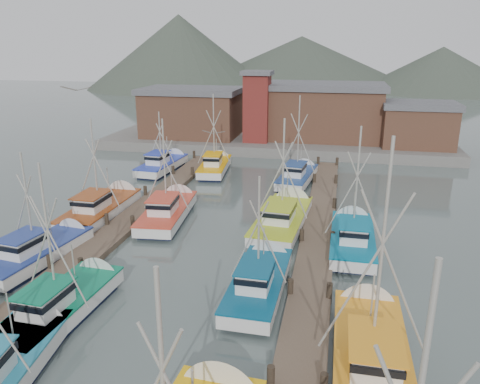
% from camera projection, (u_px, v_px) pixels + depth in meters
% --- Properties ---
extents(ground, '(260.00, 260.00, 0.00)m').
position_uv_depth(ground, '(192.00, 271.00, 27.63)').
color(ground, '#495856').
rests_on(ground, ground).
extents(dock_left, '(2.30, 46.00, 1.50)m').
position_uv_depth(dock_left, '(114.00, 233.00, 32.72)').
color(dock_left, brown).
rests_on(dock_left, ground).
extents(dock_right, '(2.30, 46.00, 1.50)m').
position_uv_depth(dock_right, '(316.00, 250.00, 29.95)').
color(dock_right, brown).
rests_on(dock_right, ground).
extents(quay, '(44.00, 16.00, 1.20)m').
position_uv_depth(quay, '(277.00, 140.00, 61.93)').
color(quay, slate).
rests_on(quay, ground).
extents(shed_left, '(12.72, 8.48, 6.20)m').
position_uv_depth(shed_left, '(192.00, 112.00, 61.11)').
color(shed_left, brown).
rests_on(shed_left, quay).
extents(shed_center, '(14.84, 9.54, 6.90)m').
position_uv_depth(shed_center, '(324.00, 111.00, 59.50)').
color(shed_center, brown).
rests_on(shed_center, quay).
extents(shed_right, '(8.48, 6.36, 5.20)m').
position_uv_depth(shed_right, '(418.00, 124.00, 54.78)').
color(shed_right, brown).
rests_on(shed_right, quay).
extents(lookout_tower, '(3.60, 3.60, 8.50)m').
position_uv_depth(lookout_tower, '(257.00, 106.00, 57.09)').
color(lookout_tower, maroon).
rests_on(lookout_tower, quay).
extents(distant_hills, '(175.00, 140.00, 42.00)m').
position_uv_depth(distant_hills, '(273.00, 87.00, 144.40)').
color(distant_hills, '#444D40').
rests_on(distant_hills, ground).
extents(boat_0, '(3.79, 8.98, 7.62)m').
position_uv_depth(boat_0, '(3.00, 367.00, 18.45)').
color(boat_0, '#101836').
rests_on(boat_0, ground).
extents(boat_4, '(3.43, 8.52, 8.60)m').
position_uv_depth(boat_4, '(66.00, 302.00, 23.05)').
color(boat_4, '#101836').
rests_on(boat_4, ground).
extents(boat_5, '(3.00, 8.37, 7.35)m').
position_uv_depth(boat_5, '(260.00, 280.00, 25.20)').
color(boat_5, '#101836').
rests_on(boat_5, ground).
extents(boat_6, '(3.54, 8.57, 7.68)m').
position_uv_depth(boat_6, '(43.00, 250.00, 28.85)').
color(boat_6, '#101836').
rests_on(boat_6, ground).
extents(boat_7, '(4.29, 9.44, 10.68)m').
position_uv_depth(boat_7, '(370.00, 348.00, 19.55)').
color(boat_7, '#101836').
rests_on(boat_7, ground).
extents(boat_8, '(3.54, 9.13, 8.55)m').
position_uv_depth(boat_8, '(169.00, 210.00, 35.77)').
color(boat_8, '#101836').
rests_on(boat_8, ground).
extents(boat_9, '(3.79, 10.01, 8.95)m').
position_uv_depth(boat_9, '(284.00, 217.00, 34.33)').
color(boat_9, '#101836').
rests_on(boat_9, ground).
extents(boat_10, '(3.58, 9.38, 8.52)m').
position_uv_depth(boat_10, '(104.00, 207.00, 36.46)').
color(boat_10, '#101836').
rests_on(boat_10, ground).
extents(boat_11, '(3.60, 8.69, 8.88)m').
position_uv_depth(boat_11, '(352.00, 237.00, 30.88)').
color(boat_11, '#101836').
rests_on(boat_11, ground).
extents(boat_12, '(3.46, 8.37, 8.76)m').
position_uv_depth(boat_12, '(215.00, 166.00, 48.81)').
color(boat_12, '#101836').
rests_on(boat_12, ground).
extents(boat_13, '(3.57, 8.58, 9.06)m').
position_uv_depth(boat_13, '(298.00, 176.00, 45.03)').
color(boat_13, '#101836').
rests_on(boat_13, ground).
extents(boat_14, '(3.22, 8.63, 6.97)m').
position_uv_depth(boat_14, '(164.00, 164.00, 49.40)').
color(boat_14, '#101836').
rests_on(boat_14, ground).
extents(gull_near, '(1.54, 0.60, 0.24)m').
position_uv_depth(gull_near, '(76.00, 89.00, 21.50)').
color(gull_near, gray).
rests_on(gull_near, ground).
extents(gull_far, '(1.55, 0.63, 0.24)m').
position_uv_depth(gull_far, '(214.00, 133.00, 30.22)').
color(gull_far, gray).
rests_on(gull_far, ground).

